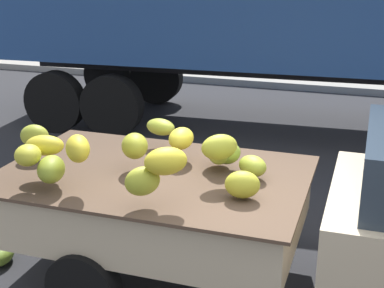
% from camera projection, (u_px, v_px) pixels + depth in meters
% --- Properties ---
extents(curb_strip, '(80.00, 0.80, 0.16)m').
position_uv_depth(curb_strip, '(342.00, 87.00, 12.98)').
color(curb_strip, gray).
rests_on(curb_strip, ground).
extents(pickup_truck, '(5.00, 1.89, 1.70)m').
position_uv_depth(pickup_truck, '(371.00, 222.00, 4.61)').
color(pickup_truck, '#CCB793').
rests_on(pickup_truck, ground).
extents(fallen_banana_bunch_near_tailgate, '(0.38, 0.46, 0.20)m').
position_uv_depth(fallen_banana_bunch_near_tailgate, '(0.00, 254.00, 5.67)').
color(fallen_banana_bunch_near_tailgate, olive).
rests_on(fallen_banana_bunch_near_tailgate, ground).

